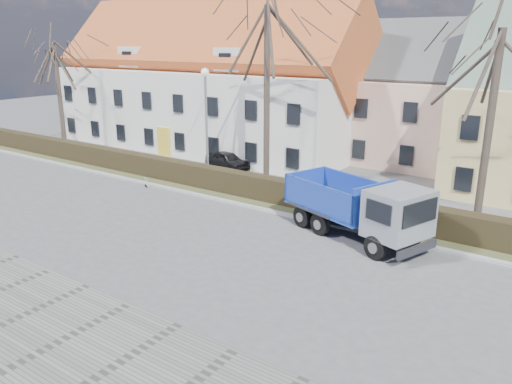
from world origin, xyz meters
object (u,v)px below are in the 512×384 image
Objects in this scene: dump_truck at (351,205)px; cart_frame at (145,181)px; parked_car_a at (228,160)px; streetlight at (207,127)px.

dump_truck is 13.51m from cart_frame.
dump_truck is 2.05× the size of parked_car_a.
streetlight is at bearing -175.77° from dump_truck.
parked_car_a is at bearing 109.34° from streetlight.
dump_truck is at bearing -15.27° from streetlight.
dump_truck is 11.47m from streetlight.
dump_truck is 1.02× the size of streetlight.
cart_frame is (-2.59, -2.82, -3.18)m from streetlight.
parked_car_a is (-1.25, 3.57, -2.92)m from streetlight.
cart_frame is 6.53m from parked_car_a.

